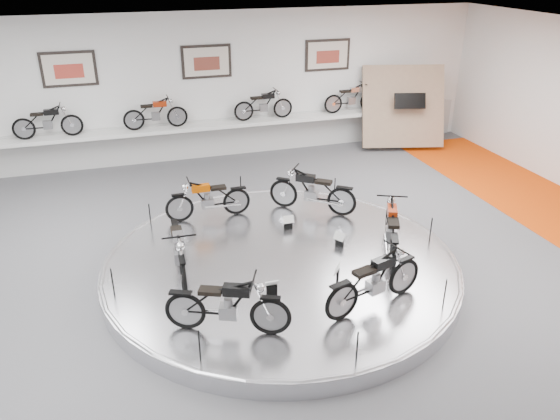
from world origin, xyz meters
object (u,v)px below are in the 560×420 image
object	(u,v)px
shelf	(212,126)
display_platform	(281,266)
bike_c	(179,250)
bike_e	(375,280)
bike_b	(208,198)
bike_f	(391,229)
bike_d	(227,305)
bike_a	(312,191)

from	to	relation	value
shelf	display_platform	bearing A→B (deg)	-90.00
bike_c	bike_e	distance (m)	3.32
display_platform	shelf	bearing A→B (deg)	90.00
bike_c	bike_e	bearing A→B (deg)	58.59
bike_b	bike_c	size ratio (longest dim) A/B	0.93
display_platform	bike_f	size ratio (longest dim) A/B	3.86
bike_b	bike_f	distance (m)	3.81
display_platform	bike_f	bearing A→B (deg)	-10.14
display_platform	bike_c	world-z (taller)	bike_c
bike_f	shelf	bearing A→B (deg)	40.74
bike_c	bike_b	bearing A→B (deg)	159.20
bike_c	bike_f	xyz separation A→B (m)	(3.81, -0.38, 0.01)
display_platform	bike_b	world-z (taller)	bike_b
bike_c	bike_d	world-z (taller)	bike_c
bike_c	bike_e	size ratio (longest dim) A/B	1.01
bike_c	bike_e	world-z (taller)	bike_c
bike_c	display_platform	bearing A→B (deg)	91.63
shelf	bike_b	xyz separation A→B (m)	(-0.93, -4.32, -0.26)
display_platform	shelf	distance (m)	6.46
bike_b	bike_f	size ratio (longest dim) A/B	0.91
shelf	bike_c	bearing A→B (deg)	-105.84
bike_e	bike_a	bearing A→B (deg)	69.47
display_platform	bike_b	size ratio (longest dim) A/B	4.24
bike_d	bike_e	world-z (taller)	bike_e
bike_d	bike_e	size ratio (longest dim) A/B	0.98
bike_a	bike_e	size ratio (longest dim) A/B	1.01
bike_e	shelf	bearing A→B (deg)	80.87
display_platform	bike_f	xyz separation A→B (m)	(2.01, -0.36, 0.64)
shelf	bike_b	distance (m)	4.43
bike_a	bike_b	distance (m)	2.20
display_platform	bike_e	xyz separation A→B (m)	(0.95, -1.82, 0.62)
shelf	bike_b	bearing A→B (deg)	-102.10
shelf	bike_e	world-z (taller)	bike_e
shelf	bike_d	world-z (taller)	bike_d
bike_a	bike_e	bearing A→B (deg)	122.49
bike_b	bike_c	xyz separation A→B (m)	(-0.88, -2.05, 0.03)
bike_b	bike_d	xyz separation A→B (m)	(-0.44, -3.85, 0.02)
shelf	bike_f	distance (m)	7.05
shelf	bike_f	bearing A→B (deg)	-73.47
shelf	bike_c	world-z (taller)	bike_c
shelf	bike_e	distance (m)	8.28
bike_c	bike_f	distance (m)	3.83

